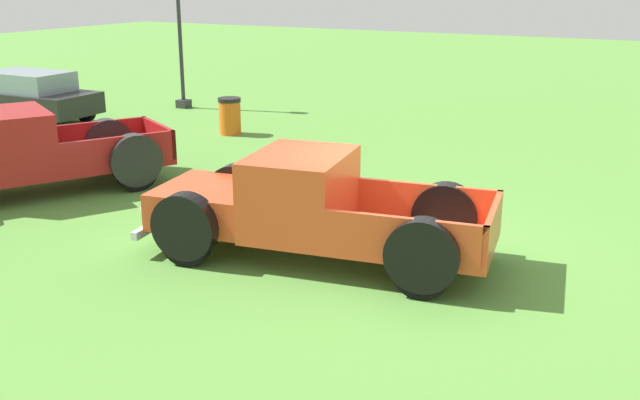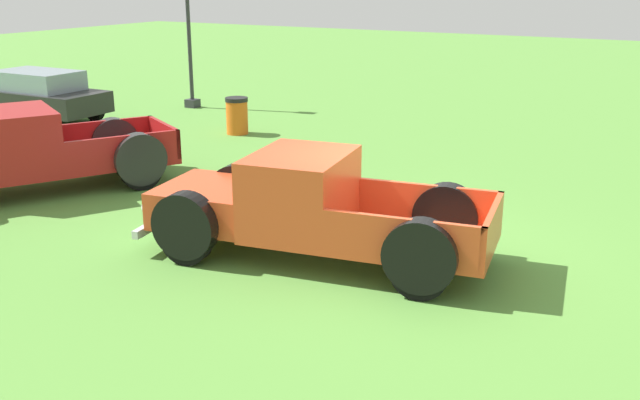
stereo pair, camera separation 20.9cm
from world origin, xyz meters
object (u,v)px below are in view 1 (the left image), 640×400
Objects in this scene: lamp_post_near at (180,34)px; trash_can at (230,116)px; sedan_distant_b at (26,96)px; pickup_truck_behind_left at (8,156)px; pickup_truck_foreground at (296,208)px.

trash_can is at bearing -125.57° from lamp_post_near.
sedan_distant_b reaches higher than trash_can.
pickup_truck_behind_left reaches higher than trash_can.
pickup_truck_foreground is 1.25× the size of lamp_post_near.
sedan_distant_b is at bearing 65.95° from pickup_truck_foreground.
pickup_truck_behind_left is 1.29× the size of sedan_distant_b.
lamp_post_near is 4.50× the size of trash_can.
lamp_post_near is at bearing -32.09° from sedan_distant_b.
trash_can is at bearing -3.80° from pickup_truck_behind_left.
pickup_truck_foreground reaches higher than trash_can.
pickup_truck_foreground is at bearing -134.31° from lamp_post_near.
lamp_post_near is 4.68m from trash_can.
lamp_post_near is (3.86, -2.42, 1.50)m from sedan_distant_b.
pickup_truck_behind_left reaches higher than sedan_distant_b.
pickup_truck_behind_left reaches higher than pickup_truck_foreground.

